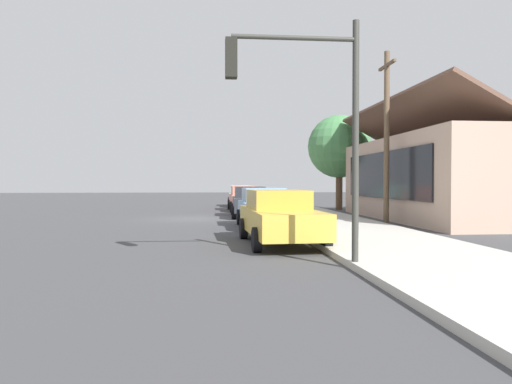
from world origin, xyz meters
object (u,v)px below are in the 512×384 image
object	(u,v)px
car_seafoam	(241,196)
shade_tree	(339,147)
utility_pole_wooden	(387,134)
car_skyblue	(264,207)
traffic_light_main	(306,102)
fire_hydrant_red	(286,210)
car_charcoal	(250,201)
car_mustard	(280,216)
car_coral	(244,198)

from	to	relation	value
car_seafoam	shade_tree	bearing A→B (deg)	53.12
shade_tree	utility_pole_wooden	world-z (taller)	utility_pole_wooden
car_seafoam	car_skyblue	xyz separation A→B (m)	(16.62, -0.08, 0.00)
traffic_light_main	fire_hydrant_red	size ratio (longest dim) A/B	7.32
car_seafoam	traffic_light_main	world-z (taller)	traffic_light_main
car_skyblue	traffic_light_main	world-z (taller)	traffic_light_main
car_charcoal	utility_pole_wooden	xyz separation A→B (m)	(4.77, 5.57, 3.11)
traffic_light_main	utility_pole_wooden	size ratio (longest dim) A/B	0.69
utility_pole_wooden	shade_tree	bearing A→B (deg)	175.62
car_skyblue	car_mustard	xyz separation A→B (m)	(5.12, -0.11, 0.00)
car_coral	car_charcoal	size ratio (longest dim) A/B	1.01
car_coral	car_skyblue	bearing A→B (deg)	-0.43
car_seafoam	fire_hydrant_red	xyz separation A→B (m)	(12.89, 1.39, -0.32)
car_mustard	shade_tree	world-z (taller)	shade_tree
car_seafoam	utility_pole_wooden	size ratio (longest dim) A/B	0.59
car_coral	fire_hydrant_red	xyz separation A→B (m)	(7.48, 1.50, -0.32)
car_charcoal	car_mustard	distance (m)	10.86
car_seafoam	car_charcoal	distance (m)	10.88
traffic_light_main	fire_hydrant_red	bearing A→B (deg)	172.77
car_charcoal	utility_pole_wooden	distance (m)	7.97
traffic_light_main	car_skyblue	bearing A→B (deg)	178.84
car_coral	shade_tree	world-z (taller)	shade_tree
car_mustard	utility_pole_wooden	size ratio (longest dim) A/B	0.66
car_skyblue	fire_hydrant_red	xyz separation A→B (m)	(-3.72, 1.47, -0.32)
car_skyblue	utility_pole_wooden	size ratio (longest dim) A/B	0.59
car_coral	car_mustard	distance (m)	16.32
fire_hydrant_red	utility_pole_wooden	bearing A→B (deg)	55.48
car_charcoal	traffic_light_main	size ratio (longest dim) A/B	0.88
car_charcoal	car_skyblue	xyz separation A→B (m)	(5.74, 0.10, 0.00)
fire_hydrant_red	car_seafoam	bearing A→B (deg)	-173.85
shade_tree	utility_pole_wooden	xyz separation A→B (m)	(10.60, -0.81, -0.22)
car_charcoal	utility_pole_wooden	size ratio (longest dim) A/B	0.61
car_seafoam	car_coral	bearing A→B (deg)	1.08
fire_hydrant_red	car_charcoal	bearing A→B (deg)	-142.08
fire_hydrant_red	car_skyblue	bearing A→B (deg)	-21.55
utility_pole_wooden	fire_hydrant_red	distance (m)	5.94
car_charcoal	car_skyblue	size ratio (longest dim) A/B	1.04
car_charcoal	car_mustard	xyz separation A→B (m)	(10.86, -0.01, 0.00)
car_charcoal	fire_hydrant_red	xyz separation A→B (m)	(2.02, 1.57, -0.32)
car_mustard	car_skyblue	bearing A→B (deg)	176.16
utility_pole_wooden	fire_hydrant_red	world-z (taller)	utility_pole_wooden
car_charcoal	fire_hydrant_red	distance (m)	2.58
car_coral	car_charcoal	bearing A→B (deg)	-1.33
car_mustard	car_seafoam	bearing A→B (deg)	176.86
shade_tree	traffic_light_main	distance (m)	21.92
fire_hydrant_red	shade_tree	bearing A→B (deg)	148.49
traffic_light_main	utility_pole_wooden	bearing A→B (deg)	151.29
car_seafoam	car_mustard	bearing A→B (deg)	1.77
car_charcoal	shade_tree	world-z (taller)	shade_tree
car_charcoal	traffic_light_main	bearing A→B (deg)	1.17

